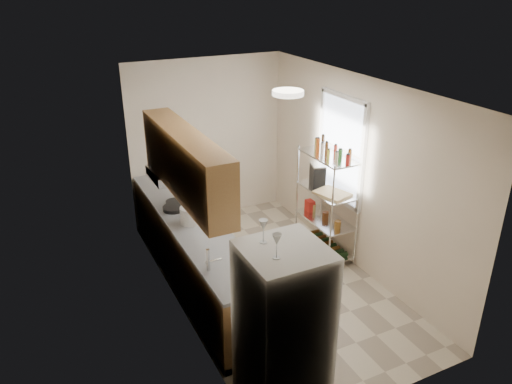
# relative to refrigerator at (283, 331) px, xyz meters

# --- Properties ---
(room) EXTENTS (2.52, 4.42, 2.62)m
(room) POSITION_rel_refrigerator_xyz_m (0.87, 1.82, 0.46)
(room) COLOR beige
(room) RESTS_ON ground
(counter_run) EXTENTS (0.63, 3.51, 0.90)m
(counter_run) POSITION_rel_refrigerator_xyz_m (-0.05, 2.26, -0.39)
(counter_run) COLOR #A78047
(counter_run) RESTS_ON ground
(upper_cabinets) EXTENTS (0.33, 2.20, 0.72)m
(upper_cabinets) POSITION_rel_refrigerator_xyz_m (-0.18, 1.92, 0.97)
(upper_cabinets) COLOR #A78047
(upper_cabinets) RESTS_ON room
(range_hood) EXTENTS (0.50, 0.60, 0.12)m
(range_hood) POSITION_rel_refrigerator_xyz_m (-0.13, 2.72, 0.55)
(range_hood) COLOR #B7BABC
(range_hood) RESTS_ON room
(window) EXTENTS (0.06, 1.00, 1.46)m
(window) POSITION_rel_refrigerator_xyz_m (2.10, 2.17, 0.71)
(window) COLOR white
(window) RESTS_ON room
(bakers_rack) EXTENTS (0.45, 0.90, 1.73)m
(bakers_rack) POSITION_rel_refrigerator_xyz_m (1.88, 2.12, 0.27)
(bakers_rack) COLOR silver
(bakers_rack) RESTS_ON ground
(ceiling_dome) EXTENTS (0.34, 0.34, 0.05)m
(ceiling_dome) POSITION_rel_refrigerator_xyz_m (0.87, 1.52, 1.73)
(ceiling_dome) COLOR white
(ceiling_dome) RESTS_ON room
(refrigerator) EXTENTS (0.69, 0.69, 1.68)m
(refrigerator) POSITION_rel_refrigerator_xyz_m (0.00, 0.00, 0.00)
(refrigerator) COLOR silver
(refrigerator) RESTS_ON ground
(wine_glass_a) EXTENTS (0.08, 0.08, 0.21)m
(wine_glass_a) POSITION_rel_refrigerator_xyz_m (-0.11, 0.17, 0.95)
(wine_glass_a) COLOR silver
(wine_glass_a) RESTS_ON refrigerator
(wine_glass_b) EXTENTS (0.08, 0.08, 0.21)m
(wine_glass_b) POSITION_rel_refrigerator_xyz_m (-0.13, -0.10, 0.95)
(wine_glass_b) COLOR silver
(wine_glass_b) RESTS_ON refrigerator
(rice_cooker) EXTENTS (0.26, 0.26, 0.21)m
(rice_cooker) POSITION_rel_refrigerator_xyz_m (-0.06, 2.22, 0.17)
(rice_cooker) COLOR silver
(rice_cooker) RESTS_ON counter_run
(frying_pan_large) EXTENTS (0.31, 0.31, 0.05)m
(frying_pan_large) POSITION_rel_refrigerator_xyz_m (-0.15, 2.67, 0.08)
(frying_pan_large) COLOR black
(frying_pan_large) RESTS_ON counter_run
(frying_pan_small) EXTENTS (0.24, 0.24, 0.05)m
(frying_pan_small) POSITION_rel_refrigerator_xyz_m (-0.08, 2.84, 0.08)
(frying_pan_small) COLOR black
(frying_pan_small) RESTS_ON counter_run
(cutting_board) EXTENTS (0.45, 0.52, 0.03)m
(cutting_board) POSITION_rel_refrigerator_xyz_m (1.85, 1.96, 0.18)
(cutting_board) COLOR tan
(cutting_board) RESTS_ON bakers_rack
(espresso_machine) EXTENTS (0.25, 0.30, 0.30)m
(espresso_machine) POSITION_rel_refrigerator_xyz_m (1.85, 2.34, 0.32)
(espresso_machine) COLOR black
(espresso_machine) RESTS_ON bakers_rack
(storage_bag) EXTENTS (0.10, 0.14, 0.16)m
(storage_bag) POSITION_rel_refrigerator_xyz_m (1.82, 2.45, -0.20)
(storage_bag) COLOR red
(storage_bag) RESTS_ON bakers_rack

